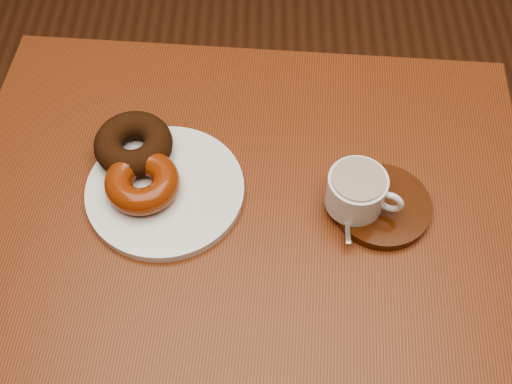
{
  "coord_description": "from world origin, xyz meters",
  "views": [
    {
      "loc": [
        -0.22,
        -0.83,
        1.53
      ],
      "look_at": [
        -0.23,
        -0.33,
        0.79
      ],
      "focal_mm": 45.0,
      "sensor_mm": 36.0,
      "label": 1
    }
  ],
  "objects_px": {
    "cafe_table": "(243,242)",
    "donut_plate": "(165,190)",
    "saucer": "(382,206)",
    "coffee_cup": "(357,191)"
  },
  "relations": [
    {
      "from": "saucer",
      "to": "coffee_cup",
      "type": "distance_m",
      "value": 0.05
    },
    {
      "from": "donut_plate",
      "to": "saucer",
      "type": "xyz_separation_m",
      "value": [
        0.31,
        -0.02,
        0.0
      ]
    },
    {
      "from": "cafe_table",
      "to": "donut_plate",
      "type": "relative_size",
      "value": 3.79
    },
    {
      "from": "donut_plate",
      "to": "coffee_cup",
      "type": "height_order",
      "value": "coffee_cup"
    },
    {
      "from": "donut_plate",
      "to": "saucer",
      "type": "height_order",
      "value": "same"
    },
    {
      "from": "saucer",
      "to": "coffee_cup",
      "type": "height_order",
      "value": "coffee_cup"
    },
    {
      "from": "cafe_table",
      "to": "saucer",
      "type": "xyz_separation_m",
      "value": [
        0.2,
        -0.01,
        0.13
      ]
    },
    {
      "from": "saucer",
      "to": "coffee_cup",
      "type": "xyz_separation_m",
      "value": [
        -0.04,
        0.0,
        0.04
      ]
    },
    {
      "from": "cafe_table",
      "to": "saucer",
      "type": "height_order",
      "value": "saucer"
    },
    {
      "from": "donut_plate",
      "to": "cafe_table",
      "type": "bearing_deg",
      "value": -5.02
    }
  ]
}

